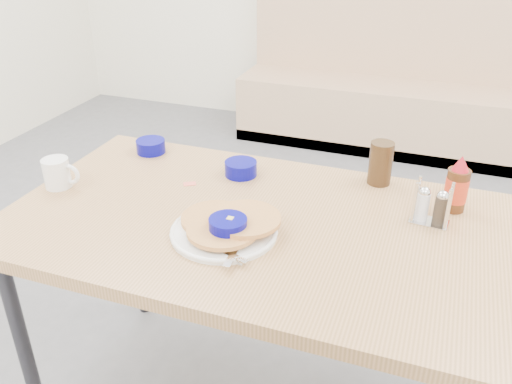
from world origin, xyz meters
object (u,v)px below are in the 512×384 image
(pancake_plate, at_px, (226,227))
(butter_bowl, at_px, (241,168))
(creamer_bowl, at_px, (151,146))
(condiment_caddy, at_px, (431,209))
(syrup_bottle, at_px, (457,187))
(booth_bench, at_px, (379,94))
(amber_tumbler, at_px, (381,163))
(coffee_mug, at_px, (58,173))
(dining_table, at_px, (255,238))
(grits_setting, at_px, (228,232))

(pancake_plate, bearing_deg, butter_bowl, 105.01)
(butter_bowl, bearing_deg, creamer_bowl, 170.71)
(condiment_caddy, height_order, syrup_bottle, syrup_bottle)
(booth_bench, bearing_deg, amber_tumbler, -82.55)
(booth_bench, xyz_separation_m, syrup_bottle, (0.51, -2.29, 0.48))
(coffee_mug, bearing_deg, syrup_bottle, 13.15)
(coffee_mug, xyz_separation_m, amber_tumbler, (0.92, 0.36, 0.02))
(dining_table, distance_m, condiment_caddy, 0.49)
(dining_table, height_order, condiment_caddy, condiment_caddy)
(coffee_mug, bearing_deg, pancake_plate, -7.05)
(grits_setting, height_order, butter_bowl, grits_setting)
(butter_bowl, height_order, condiment_caddy, condiment_caddy)
(dining_table, distance_m, grits_setting, 0.16)
(dining_table, relative_size, grits_setting, 7.36)
(dining_table, xyz_separation_m, pancake_plate, (-0.05, -0.10, 0.08))
(grits_setting, distance_m, amber_tumbler, 0.57)
(condiment_caddy, bearing_deg, coffee_mug, -165.31)
(coffee_mug, bearing_deg, booth_bench, 76.03)
(booth_bench, relative_size, pancake_plate, 6.35)
(creamer_bowl, height_order, amber_tumbler, amber_tumbler)
(dining_table, distance_m, butter_bowl, 0.29)
(butter_bowl, relative_size, condiment_caddy, 0.84)
(booth_bench, distance_m, amber_tumbler, 2.26)
(grits_setting, bearing_deg, dining_table, 77.32)
(syrup_bottle, bearing_deg, butter_bowl, -179.85)
(booth_bench, xyz_separation_m, coffee_mug, (-0.64, -2.56, 0.46))
(coffee_mug, distance_m, butter_bowl, 0.56)
(pancake_plate, xyz_separation_m, condiment_caddy, (0.50, 0.24, 0.02))
(booth_bench, relative_size, syrup_bottle, 11.34)
(dining_table, distance_m, amber_tumbler, 0.46)
(booth_bench, xyz_separation_m, butter_bowl, (-0.14, -2.29, 0.43))
(butter_bowl, distance_m, condiment_caddy, 0.60)
(dining_table, height_order, amber_tumbler, amber_tumbler)
(booth_bench, relative_size, amber_tumbler, 13.96)
(pancake_plate, relative_size, syrup_bottle, 1.78)
(booth_bench, xyz_separation_m, dining_table, (0.00, -2.53, 0.35))
(grits_setting, bearing_deg, pancake_plate, 121.18)
(amber_tumbler, bearing_deg, creamer_bowl, -177.33)
(booth_bench, distance_m, pancake_plate, 2.67)
(pancake_plate, bearing_deg, coffee_mug, 172.95)
(creamer_bowl, bearing_deg, grits_setting, -42.32)
(syrup_bottle, bearing_deg, dining_table, -154.39)
(amber_tumbler, xyz_separation_m, condiment_caddy, (0.17, -0.19, -0.03))
(booth_bench, height_order, grits_setting, booth_bench)
(coffee_mug, xyz_separation_m, grits_setting, (0.61, -0.10, -0.02))
(pancake_plate, xyz_separation_m, coffee_mug, (-0.59, 0.07, 0.03))
(grits_setting, relative_size, amber_tumbler, 1.40)
(grits_setting, bearing_deg, creamer_bowl, 137.68)
(condiment_caddy, bearing_deg, creamer_bowl, 176.57)
(coffee_mug, distance_m, creamer_bowl, 0.35)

